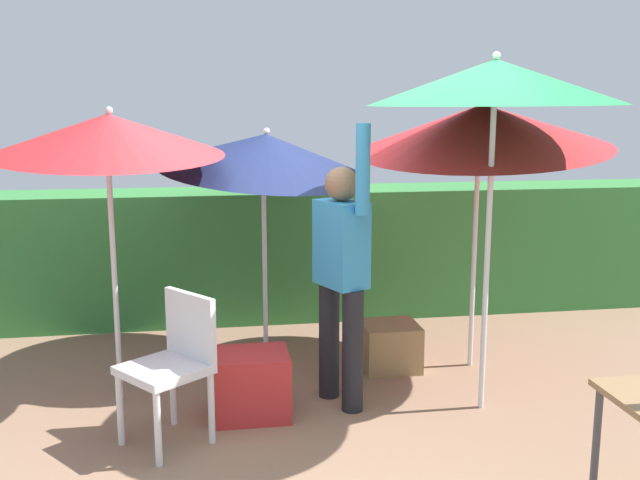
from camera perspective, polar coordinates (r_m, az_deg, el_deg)
ground_plane at (r=4.90m, az=0.57°, el=-13.41°), size 24.00×24.00×0.00m
hedge_row at (r=6.88m, az=-2.63°, el=-0.99°), size 8.00×0.70×1.20m
umbrella_rainbow at (r=4.68m, az=13.55°, el=11.88°), size 1.58×1.58×2.31m
umbrella_orange at (r=4.92m, az=-16.24°, el=7.92°), size 1.50×1.51×2.00m
umbrella_yellow at (r=5.55m, az=-4.34°, el=6.81°), size 1.65×1.65×1.91m
umbrella_navy at (r=5.47m, az=12.57°, el=8.63°), size 1.89×1.88×2.14m
person_vendor at (r=4.76m, az=1.66°, el=-2.24°), size 0.35×0.54×1.88m
chair_plastic at (r=4.45m, az=-11.37°, el=-9.13°), size 0.62×0.62×0.89m
cooler_box at (r=4.81m, az=-5.35°, el=-11.20°), size 0.48×0.39×0.42m
crate_cardboard at (r=5.62m, az=5.51°, el=-8.26°), size 0.42×0.40×0.35m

